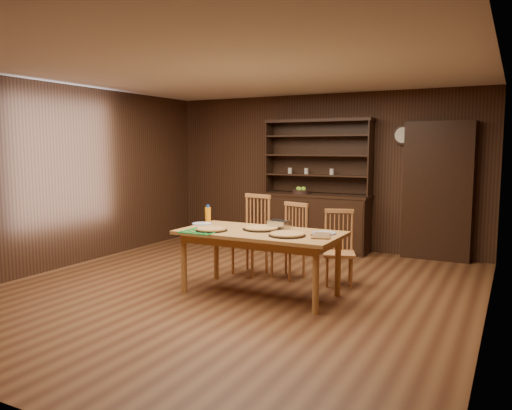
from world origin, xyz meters
The scene contains 20 objects.
floor centered at (0.00, 0.00, 0.00)m, with size 6.00×6.00×0.00m, color brown.
room_shell centered at (0.00, 0.00, 1.58)m, with size 6.00×6.00×6.00m.
china_hutch centered at (0.00, 2.75, 0.60)m, with size 1.84×0.52×2.17m.
doorway centered at (1.90, 2.90, 1.05)m, with size 1.00×0.18×2.10m, color black.
wall_clock centered at (1.35, 2.96, 1.90)m, with size 0.30×0.05×0.30m.
dining_table centered at (0.36, 0.03, 0.67)m, with size 1.88×0.94×0.75m.
chair_left centered at (-0.19, 0.89, 0.57)m, with size 0.51×0.49×1.08m.
chair_center centered at (0.36, 0.94, 0.52)m, with size 0.49×0.48×0.99m.
chair_right centered at (1.02, 0.92, 0.49)m, with size 0.49×0.48×0.94m.
pizza_left centered at (-0.15, -0.21, 0.77)m, with size 0.37×0.37×0.04m.
pizza_right centered at (0.76, -0.11, 0.77)m, with size 0.41×0.41×0.04m.
pizza_center centered at (0.32, 0.13, 0.77)m, with size 0.44×0.44×0.04m.
cooling_rack centered at (-0.22, -0.31, 0.76)m, with size 0.39×0.39×0.02m, color #0CA33B, non-canonical shape.
plate_left centered at (-0.52, 0.15, 0.76)m, with size 0.26×0.26×0.02m.
plate_right centered at (1.07, 0.20, 0.76)m, with size 0.27×0.27×0.02m.
foil_dish centered at (0.47, 0.31, 0.80)m, with size 0.24×0.17×0.10m, color silver.
juice_bottle centered at (-0.60, 0.39, 0.85)m, with size 0.08×0.08×0.22m.
pot_holder_a centered at (1.13, -0.05, 0.76)m, with size 0.20×0.20×0.01m, color #A71319.
pot_holder_b centered at (1.08, 0.12, 0.76)m, with size 0.20×0.20×0.02m, color #A71319.
fruit_bowl centered at (-0.24, 2.69, 0.98)m, with size 0.30×0.30×0.12m.
Camera 1 is at (2.96, -5.03, 1.72)m, focal length 35.00 mm.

